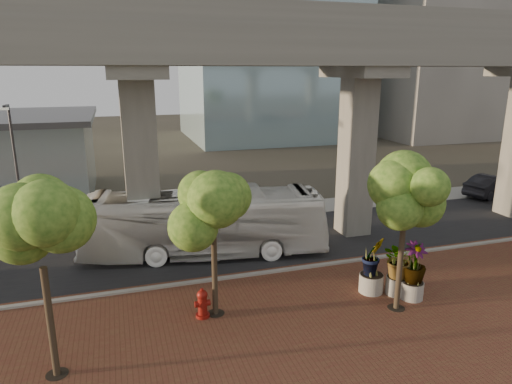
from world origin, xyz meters
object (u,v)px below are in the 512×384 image
object	(u,v)px
parked_car	(492,186)
transit_bus	(205,223)
planter_front	(400,262)
fire_hydrant	(202,303)

from	to	relation	value
parked_car	transit_bus	bearing A→B (deg)	85.20
planter_front	parked_car	bearing A→B (deg)	35.72
parked_car	planter_front	world-z (taller)	planter_front
fire_hydrant	transit_bus	bearing A→B (deg)	77.82
planter_front	transit_bus	bearing A→B (deg)	135.82
transit_bus	planter_front	world-z (taller)	transit_bus
fire_hydrant	planter_front	size ratio (longest dim) A/B	0.49
parked_car	planter_front	size ratio (longest dim) A/B	2.07
transit_bus	fire_hydrant	bearing A→B (deg)	177.88
parked_car	fire_hydrant	distance (m)	26.87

